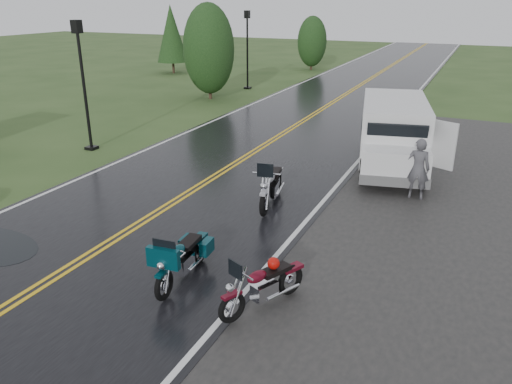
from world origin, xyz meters
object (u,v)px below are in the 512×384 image
motorcycle_silver (264,193)px  lamp_post_far_left (247,50)px  motorcycle_red (232,297)px  motorcycle_teal (163,274)px  van_white (366,149)px  lamp_post_near_left (84,87)px  person_at_van (418,170)px

motorcycle_silver → lamp_post_far_left: (-8.93, 17.79, 1.67)m
motorcycle_red → motorcycle_teal: 1.49m
motorcycle_silver → van_white: size_ratio=0.41×
van_white → lamp_post_near_left: lamp_post_near_left is taller
van_white → motorcycle_red: bearing=-105.1°
van_white → lamp_post_far_left: (-10.68, 14.15, 1.24)m
person_at_van → lamp_post_far_left: bearing=-51.9°
lamp_post_near_left → van_white: bearing=3.0°
van_white → lamp_post_far_left: bearing=115.0°
van_white → motorcycle_teal: bearing=-115.6°
motorcycle_red → lamp_post_near_left: (-9.85, 7.52, 1.79)m
motorcycle_teal → lamp_post_far_left: lamp_post_far_left is taller
person_at_van → motorcycle_teal: bearing=62.5°
motorcycle_red → lamp_post_near_left: lamp_post_near_left is taller
person_at_van → lamp_post_near_left: 12.01m
motorcycle_teal → person_at_van: 8.16m
motorcycle_teal → lamp_post_near_left: bearing=133.6°
motorcycle_teal → person_at_van: person_at_van is taller
lamp_post_far_left → person_at_van: bearing=-50.2°
motorcycle_silver → person_at_van: person_at_van is taller
motorcycle_teal → van_white: (1.91, 7.96, 0.53)m
motorcycle_teal → motorcycle_red: bearing=-8.9°
motorcycle_red → van_white: (0.43, 8.07, 0.55)m
motorcycle_teal → van_white: bearing=71.7°
motorcycle_silver → van_white: 4.07m
person_at_van → lamp_post_far_left: lamp_post_far_left is taller
person_at_van → lamp_post_near_left: size_ratio=0.37×
lamp_post_near_left → motorcycle_red: bearing=-37.4°
motorcycle_teal → motorcycle_silver: (0.16, 4.32, 0.09)m
motorcycle_silver → lamp_post_far_left: size_ratio=0.49×
van_white → person_at_van: 1.77m
motorcycle_red → person_at_van: 7.74m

